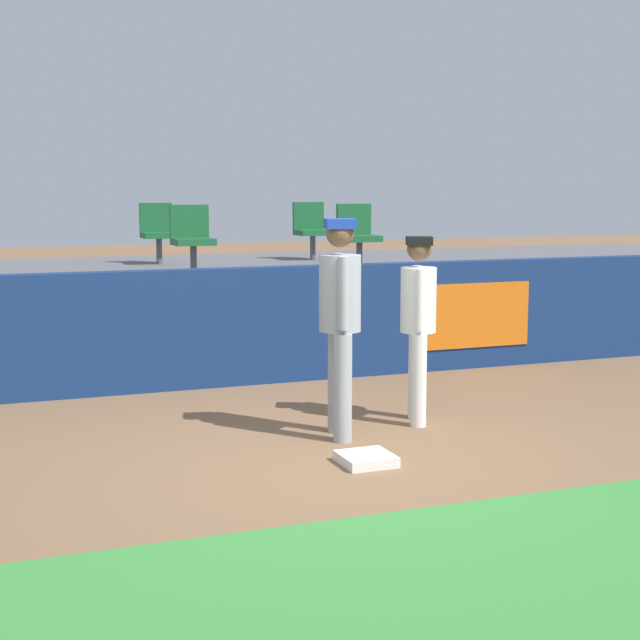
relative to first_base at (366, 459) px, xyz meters
The scene contains 11 objects.
ground_plane 0.21m from the first_base, 156.47° to the left, with size 60.00×60.00×0.00m, color brown.
grass_foreground_strip 2.49m from the first_base, 94.43° to the right, with size 18.00×2.80×0.01m, color #388438.
first_base is the anchor object (origin of this frame).
player_fielder_home 1.73m from the first_base, 47.47° to the left, with size 0.46×0.48×1.70m.
player_runner_visitor 1.35m from the first_base, 81.92° to the left, with size 0.43×0.51×1.87m.
field_wall 3.35m from the first_base, 93.09° to the left, with size 18.00×0.26×1.28m.
bleacher_platform 5.89m from the first_base, 91.88° to the left, with size 18.00×4.80×1.09m, color #59595E.
seat_front_center 4.98m from the first_base, 92.79° to the left, with size 0.48×0.44×0.84m.
seat_back_right 6.99m from the first_base, 73.17° to the left, with size 0.47×0.44×0.84m.
seat_front_right 5.34m from the first_base, 67.68° to the left, with size 0.47×0.44×0.84m.
seat_back_center 6.72m from the first_base, 92.49° to the left, with size 0.45×0.44×0.84m.
Camera 1 is at (-2.69, -6.62, 2.11)m, focal length 53.25 mm.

